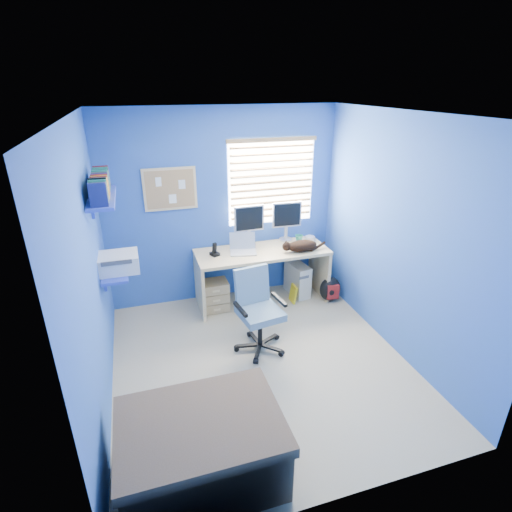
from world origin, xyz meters
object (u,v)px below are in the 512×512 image
object	(u,v)px
laptop	(243,245)
cat	(302,246)
desk	(262,276)
tower_pc	(297,279)
office_chair	(258,320)

from	to	relation	value
laptop	cat	size ratio (longest dim) A/B	0.83
desk	tower_pc	size ratio (longest dim) A/B	3.80
office_chair	cat	bearing A→B (deg)	43.59
desk	cat	bearing A→B (deg)	-18.33
desk	office_chair	world-z (taller)	office_chair
laptop	office_chair	distance (m)	1.10
desk	laptop	bearing A→B (deg)	179.69
desk	tower_pc	bearing A→B (deg)	5.11
tower_pc	office_chair	world-z (taller)	office_chair
tower_pc	office_chair	xyz separation A→B (m)	(-0.89, -1.02, 0.12)
desk	office_chair	xyz separation A→B (m)	(-0.36, -0.97, -0.03)
cat	laptop	bearing A→B (deg)	170.60
office_chair	tower_pc	bearing A→B (deg)	48.63
tower_pc	office_chair	bearing A→B (deg)	-138.99
desk	tower_pc	distance (m)	0.56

